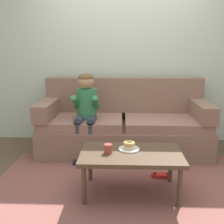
{
  "coord_description": "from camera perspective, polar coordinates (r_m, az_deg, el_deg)",
  "views": [
    {
      "loc": [
        -0.02,
        -2.81,
        1.41
      ],
      "look_at": [
        -0.15,
        0.45,
        0.65
      ],
      "focal_mm": 43.63,
      "sensor_mm": 36.0,
      "label": 1
    }
  ],
  "objects": [
    {
      "name": "toy_controller",
      "position": [
        3.16,
        10.26,
        -13.1
      ],
      "size": [
        0.23,
        0.09,
        0.05
      ],
      "rotation": [
        0.0,
        0.0,
        -0.11
      ],
      "color": "red",
      "rests_on": "ground"
    },
    {
      "name": "wall_back",
      "position": [
        4.21,
        2.62,
        12.94
      ],
      "size": [
        8.0,
        0.1,
        2.8
      ],
      "primitive_type": "cube",
      "color": "beige",
      "rests_on": "ground"
    },
    {
      "name": "coffee_table",
      "position": [
        2.69,
        4.03,
        -9.32
      ],
      "size": [
        0.98,
        0.6,
        0.43
      ],
      "color": "#4C3828",
      "rests_on": "ground"
    },
    {
      "name": "area_rug",
      "position": [
        2.92,
        2.52,
        -15.62
      ],
      "size": [
        2.76,
        1.84,
        0.01
      ],
      "primitive_type": "cube",
      "color": "brown",
      "rests_on": "ground"
    },
    {
      "name": "person_child",
      "position": [
        3.56,
        -5.46,
        1.07
      ],
      "size": [
        0.34,
        0.58,
        1.1
      ],
      "color": "#337A4C",
      "rests_on": "ground"
    },
    {
      "name": "ground",
      "position": [
        3.15,
        2.5,
        -13.53
      ],
      "size": [
        10.0,
        10.0,
        0.0
      ],
      "primitive_type": "plane",
      "color": "brown"
    },
    {
      "name": "donut",
      "position": [
        2.72,
        3.59,
        -7.28
      ],
      "size": [
        0.17,
        0.17,
        0.04
      ],
      "primitive_type": "torus",
      "rotation": [
        0.0,
        0.0,
        0.71
      ],
      "color": "beige",
      "rests_on": "plate"
    },
    {
      "name": "mug",
      "position": [
        2.63,
        -0.83,
        -7.71
      ],
      "size": [
        0.08,
        0.08,
        0.09
      ],
      "primitive_type": "cylinder",
      "color": "#993D38",
      "rests_on": "coffee_table"
    },
    {
      "name": "couch",
      "position": [
        3.82,
        2.44,
        -2.97
      ],
      "size": [
        2.27,
        0.9,
        1.0
      ],
      "color": "#846051",
      "rests_on": "ground"
    },
    {
      "name": "donut_second",
      "position": [
        2.71,
        3.6,
        -6.56
      ],
      "size": [
        0.17,
        0.17,
        0.04
      ],
      "primitive_type": "torus",
      "rotation": [
        0.0,
        0.0,
        2.34
      ],
      "color": "tan",
      "rests_on": "donut"
    },
    {
      "name": "plate",
      "position": [
        2.73,
        3.59,
        -7.77
      ],
      "size": [
        0.21,
        0.21,
        0.01
      ],
      "primitive_type": "cylinder",
      "color": "white",
      "rests_on": "coffee_table"
    }
  ]
}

